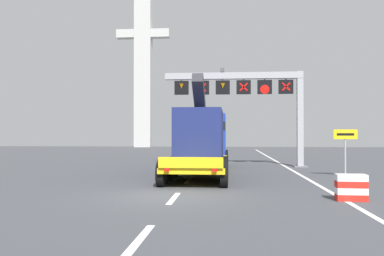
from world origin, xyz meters
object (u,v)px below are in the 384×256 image
(heavy_haul_truck_yellow, at_px, (203,138))
(bridge_pylon_distant, at_px, (143,54))
(overhead_lane_gantry, at_px, (249,91))
(exit_sign_yellow, at_px, (345,142))
(crash_barrier_striped, at_px, (351,188))

(heavy_haul_truck_yellow, height_order, bridge_pylon_distant, bridge_pylon_distant)
(heavy_haul_truck_yellow, relative_size, bridge_pylon_distant, 0.45)
(heavy_haul_truck_yellow, xyz_separation_m, bridge_pylon_distant, (-12.78, 43.40, 13.89))
(heavy_haul_truck_yellow, bearing_deg, overhead_lane_gantry, 51.01)
(exit_sign_yellow, relative_size, crash_barrier_striped, 2.45)
(overhead_lane_gantry, bearing_deg, crash_barrier_striped, -79.18)
(heavy_haul_truck_yellow, height_order, exit_sign_yellow, heavy_haul_truck_yellow)
(heavy_haul_truck_yellow, relative_size, exit_sign_yellow, 5.64)
(bridge_pylon_distant, bearing_deg, exit_sign_yellow, -66.21)
(overhead_lane_gantry, xyz_separation_m, exit_sign_yellow, (4.64, -6.43, -3.37))
(heavy_haul_truck_yellow, distance_m, bridge_pylon_distant, 47.33)
(overhead_lane_gantry, relative_size, exit_sign_yellow, 3.90)
(exit_sign_yellow, distance_m, crash_barrier_striped, 8.01)
(bridge_pylon_distant, bearing_deg, overhead_lane_gantry, -68.42)
(overhead_lane_gantry, height_order, bridge_pylon_distant, bridge_pylon_distant)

